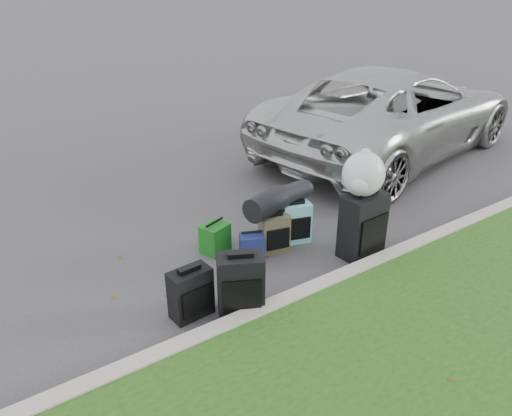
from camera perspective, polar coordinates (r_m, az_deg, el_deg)
ground at (r=6.18m, az=1.82°, el=-5.03°), size 120.00×120.00×0.00m
curb at (r=5.49m, az=8.04°, el=-8.77°), size 120.00×0.18×0.15m
suv at (r=9.55m, az=15.31°, el=10.59°), size 6.07×3.63×1.58m
suitcase_small_black at (r=5.05m, az=-7.48°, el=-9.62°), size 0.43×0.26×0.52m
suitcase_large_black_left at (r=5.01m, az=-1.76°, el=-8.75°), size 0.53×0.45×0.66m
suitcase_olive at (r=6.10m, az=2.10°, el=-2.87°), size 0.39×0.29×0.48m
suitcase_teal at (r=6.31m, az=4.53°, el=-1.66°), size 0.42×0.32×0.53m
suitcase_large_black_right at (r=6.07m, az=12.09°, el=-1.96°), size 0.55×0.34×0.80m
tote_green at (r=6.12m, az=-4.70°, el=-3.45°), size 0.39×0.35×0.36m
tote_navy at (r=6.00m, az=-0.47°, el=-4.35°), size 0.34×0.31×0.30m
duffel_left at (r=5.93m, az=1.26°, el=0.49°), size 0.62×0.45×0.30m
duffel_right at (r=6.20m, az=4.15°, el=1.77°), size 0.44×0.26×0.24m
trash_bag at (r=5.81m, az=12.19°, el=3.81°), size 0.50×0.50×0.50m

